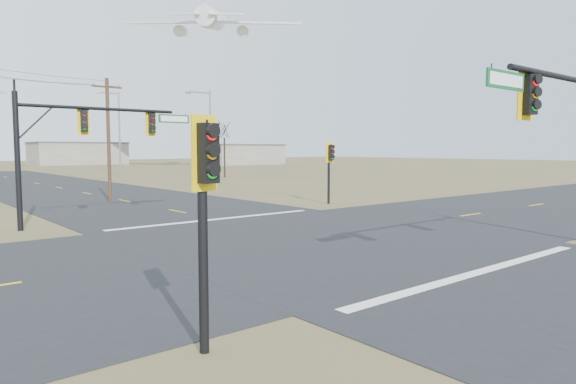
% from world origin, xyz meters
% --- Properties ---
extents(ground, '(320.00, 320.00, 0.00)m').
position_xyz_m(ground, '(0.00, 0.00, 0.00)').
color(ground, brown).
rests_on(ground, ground).
extents(road_ew, '(160.00, 14.00, 0.02)m').
position_xyz_m(road_ew, '(0.00, 0.00, 0.01)').
color(road_ew, black).
rests_on(road_ew, ground).
extents(road_ns, '(14.00, 160.00, 0.02)m').
position_xyz_m(road_ns, '(0.00, 0.00, 0.01)').
color(road_ns, black).
rests_on(road_ns, ground).
extents(stop_bar_near, '(12.00, 0.40, 0.01)m').
position_xyz_m(stop_bar_near, '(0.00, -7.50, 0.03)').
color(stop_bar_near, silver).
rests_on(stop_bar_near, road_ns).
extents(stop_bar_far, '(12.00, 0.40, 0.01)m').
position_xyz_m(stop_bar_far, '(0.00, 7.50, 0.03)').
color(stop_bar_far, silver).
rests_on(stop_bar_far, road_ns).
extents(mast_arm_far, '(8.83, 0.50, 6.31)m').
position_xyz_m(mast_arm_far, '(-5.65, 10.12, 4.58)').
color(mast_arm_far, black).
rests_on(mast_arm_far, ground).
extents(pedestal_signal_ne, '(0.66, 0.57, 4.18)m').
position_xyz_m(pedestal_signal_ne, '(10.02, 9.29, 3.07)').
color(pedestal_signal_ne, black).
rests_on(pedestal_signal_ne, ground).
extents(pedestal_signal_sw, '(0.62, 0.53, 4.35)m').
position_xyz_m(pedestal_signal_sw, '(-9.56, -7.65, 3.18)').
color(pedestal_signal_sw, black).
rests_on(pedestal_signal_sw, ground).
extents(utility_pole_near, '(2.10, 0.25, 8.58)m').
position_xyz_m(utility_pole_near, '(-1.04, 19.96, 4.49)').
color(utility_pole_near, '#4E3321').
rests_on(utility_pole_near, ground).
extents(streetlight_a, '(2.42, 0.25, 8.69)m').
position_xyz_m(streetlight_a, '(8.83, 23.09, 4.88)').
color(streetlight_a, gray).
rests_on(streetlight_a, ground).
extents(streetlight_b, '(3.04, 0.46, 10.84)m').
position_xyz_m(streetlight_b, '(10.73, 48.49, 6.09)').
color(streetlight_b, gray).
rests_on(streetlight_b, ground).
extents(bare_tree_c, '(2.28, 2.28, 5.27)m').
position_xyz_m(bare_tree_c, '(17.16, 36.48, 4.14)').
color(bare_tree_c, black).
rests_on(bare_tree_c, ground).
extents(bare_tree_d, '(3.89, 3.89, 7.78)m').
position_xyz_m(bare_tree_d, '(22.05, 41.31, 6.26)').
color(bare_tree_d, black).
rests_on(bare_tree_d, ground).
extents(warehouse_mid, '(20.00, 12.00, 5.00)m').
position_xyz_m(warehouse_mid, '(25.00, 110.00, 2.50)').
color(warehouse_mid, '#9B9589').
rests_on(warehouse_mid, ground).
extents(warehouse_right, '(18.00, 10.00, 4.50)m').
position_xyz_m(warehouse_right, '(55.00, 85.00, 2.25)').
color(warehouse_right, '#9B9589').
rests_on(warehouse_right, ground).
extents(jet_airliner, '(28.56, 28.75, 12.89)m').
position_xyz_m(jet_airliner, '(33.84, 63.49, 26.22)').
color(jet_airliner, white).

